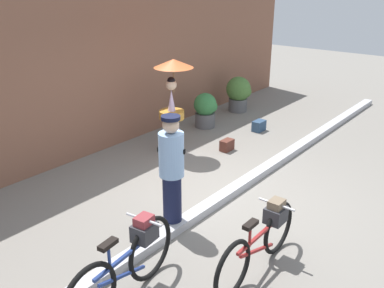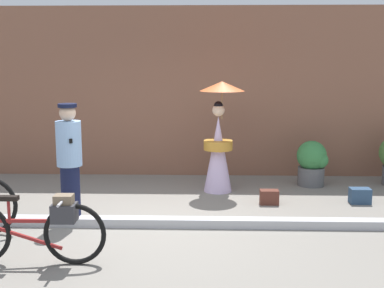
{
  "view_description": "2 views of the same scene",
  "coord_description": "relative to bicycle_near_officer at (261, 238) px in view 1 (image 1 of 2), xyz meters",
  "views": [
    {
      "loc": [
        -4.97,
        -3.37,
        3.32
      ],
      "look_at": [
        -0.26,
        0.44,
        0.92
      ],
      "focal_mm": 39.92,
      "sensor_mm": 36.0,
      "label": 1
    },
    {
      "loc": [
        0.76,
        -6.63,
        2.24
      ],
      "look_at": [
        0.54,
        0.64,
        1.03
      ],
      "focal_mm": 47.93,
      "sensor_mm": 36.0,
      "label": 2
    }
  ],
  "objects": [
    {
      "name": "person_officer",
      "position": [
        0.01,
        1.42,
        0.46
      ],
      "size": [
        0.34,
        0.36,
        1.65
      ],
      "color": "#141938",
      "rests_on": "ground_plane"
    },
    {
      "name": "backpack_on_pavement",
      "position": [
        2.85,
        2.44,
        -0.3
      ],
      "size": [
        0.29,
        0.18,
        0.23
      ],
      "color": "#592D23",
      "rests_on": "ground_plane"
    },
    {
      "name": "person_with_parasol",
      "position": [
        2.07,
        3.23,
        0.5
      ],
      "size": [
        0.75,
        0.75,
        1.87
      ],
      "color": "silver",
      "rests_on": "ground_plane"
    },
    {
      "name": "potted_plant_small",
      "position": [
        5.29,
        3.76,
        0.08
      ],
      "size": [
        0.65,
        0.64,
        0.91
      ],
      "color": "#59595B",
      "rests_on": "ground_plane"
    },
    {
      "name": "backpack_spare",
      "position": [
        4.28,
        2.54,
        -0.29
      ],
      "size": [
        0.32,
        0.21,
        0.24
      ],
      "color": "navy",
      "rests_on": "ground_plane"
    },
    {
      "name": "potted_plant_by_door",
      "position": [
        3.75,
        3.67,
        0.01
      ],
      "size": [
        0.54,
        0.53,
        0.81
      ],
      "color": "#59595B",
      "rests_on": "ground_plane"
    },
    {
      "name": "ground_plane",
      "position": [
        1.12,
        1.32,
        -0.42
      ],
      "size": [
        30.0,
        30.0,
        0.0
      ],
      "primitive_type": "plane",
      "color": "gray"
    },
    {
      "name": "building_wall",
      "position": [
        1.12,
        4.63,
        1.19
      ],
      "size": [
        14.0,
        0.4,
        3.22
      ],
      "primitive_type": "cube",
      "color": "brown",
      "rests_on": "ground_plane"
    },
    {
      "name": "sidewalk_curb",
      "position": [
        1.12,
        1.32,
        -0.36
      ],
      "size": [
        14.0,
        0.2,
        0.12
      ],
      "primitive_type": "cube",
      "color": "#B2B2B7",
      "rests_on": "ground_plane"
    },
    {
      "name": "bicycle_far_side",
      "position": [
        -1.36,
        0.86,
        0.04
      ],
      "size": [
        1.76,
        0.48,
        0.87
      ],
      "color": "black",
      "rests_on": "ground_plane"
    },
    {
      "name": "bicycle_near_officer",
      "position": [
        0.0,
        0.0,
        0.0
      ],
      "size": [
        1.74,
        0.48,
        0.79
      ],
      "color": "black",
      "rests_on": "ground_plane"
    }
  ]
}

